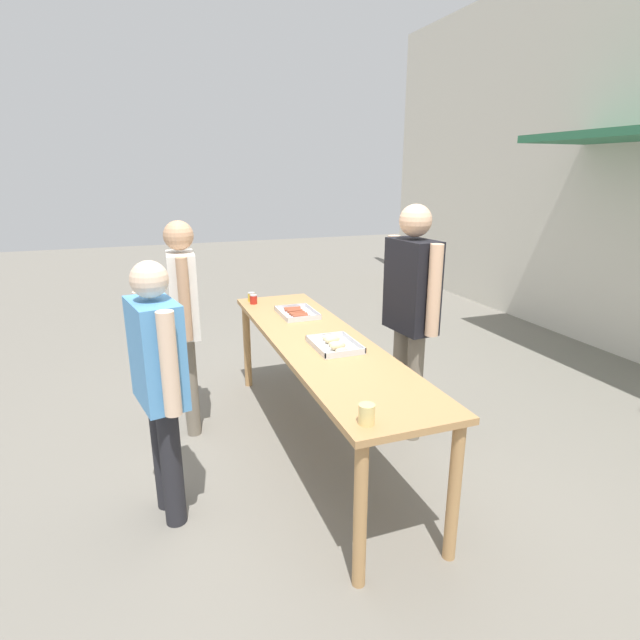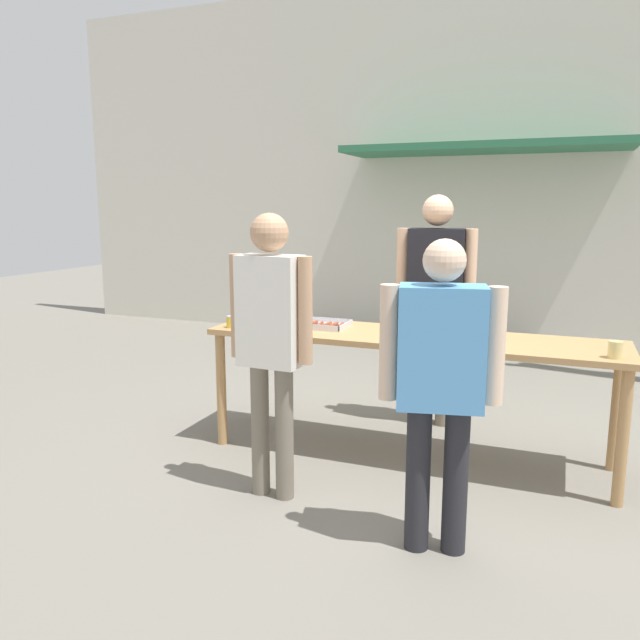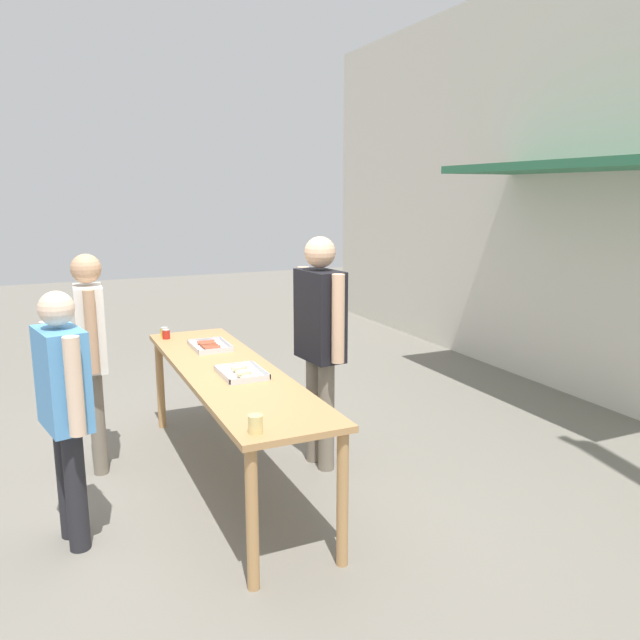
% 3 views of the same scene
% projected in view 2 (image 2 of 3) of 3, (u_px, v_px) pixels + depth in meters
% --- Properties ---
extents(ground_plane, '(24.00, 24.00, 0.00)m').
position_uv_depth(ground_plane, '(407.00, 456.00, 4.43)').
color(ground_plane, slate).
extents(building_facade_back, '(12.00, 1.11, 4.50)m').
position_uv_depth(building_facade_back, '(489.00, 164.00, 7.66)').
color(building_facade_back, beige).
rests_on(building_facade_back, ground).
extents(serving_table, '(2.80, 0.68, 0.88)m').
position_uv_depth(serving_table, '(410.00, 349.00, 4.29)').
color(serving_table, tan).
rests_on(serving_table, ground).
extents(food_tray_sausages, '(0.41, 0.29, 0.04)m').
position_uv_depth(food_tray_sausages, '(320.00, 325.00, 4.55)').
color(food_tray_sausages, silver).
rests_on(food_tray_sausages, serving_table).
extents(food_tray_buns, '(0.40, 0.30, 0.07)m').
position_uv_depth(food_tray_buns, '(439.00, 333.00, 4.23)').
color(food_tray_buns, silver).
rests_on(food_tray_buns, serving_table).
extents(condiment_jar_mustard, '(0.07, 0.07, 0.09)m').
position_uv_depth(condiment_jar_mustard, '(231.00, 322.00, 4.51)').
color(condiment_jar_mustard, gold).
rests_on(condiment_jar_mustard, serving_table).
extents(condiment_jar_ketchup, '(0.07, 0.07, 0.09)m').
position_uv_depth(condiment_jar_ketchup, '(242.00, 323.00, 4.48)').
color(condiment_jar_ketchup, '#B22319').
rests_on(condiment_jar_ketchup, serving_table).
extents(beer_cup, '(0.08, 0.08, 0.10)m').
position_uv_depth(beer_cup, '(615.00, 350.00, 3.61)').
color(beer_cup, '#DBC67A').
rests_on(beer_cup, serving_table).
extents(person_server_behind_table, '(0.62, 0.28, 1.83)m').
position_uv_depth(person_server_behind_table, '(435.00, 290.00, 4.89)').
color(person_server_behind_table, '#756B5B').
rests_on(person_server_behind_table, ground).
extents(person_customer_holding_hotdog, '(0.53, 0.22, 1.71)m').
position_uv_depth(person_customer_holding_hotdog, '(271.00, 329.00, 3.65)').
color(person_customer_holding_hotdog, '#756B5B').
rests_on(person_customer_holding_hotdog, ground).
extents(person_customer_with_cup, '(0.59, 0.31, 1.60)m').
position_uv_depth(person_customer_with_cup, '(440.00, 372.00, 3.06)').
color(person_customer_with_cup, '#232328').
rests_on(person_customer_with_cup, ground).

